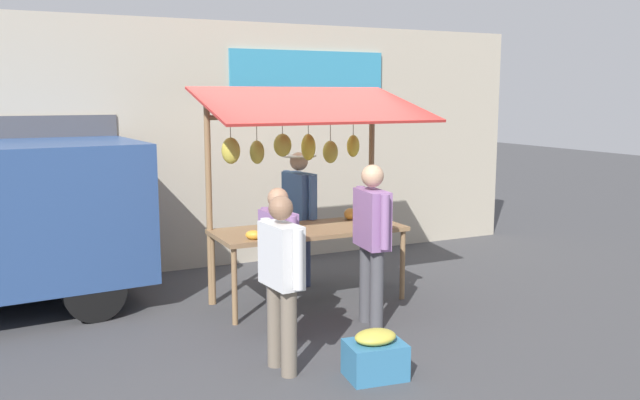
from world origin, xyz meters
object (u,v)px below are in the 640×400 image
(vendor_with_sunhat, at_px, (299,206))
(shopper_in_striped_shirt, at_px, (372,233))
(produce_crate_near, at_px, (375,356))
(shopper_with_shopping_bag, at_px, (278,253))
(market_stall, at_px, (306,170))
(shopper_with_ponytail, at_px, (281,272))

(vendor_with_sunhat, bearing_deg, shopper_in_striped_shirt, -6.11)
(produce_crate_near, bearing_deg, shopper_with_shopping_bag, -73.56)
(market_stall, distance_m, produce_crate_near, 2.66)
(market_stall, distance_m, shopper_in_striped_shirt, 1.25)
(shopper_with_shopping_bag, bearing_deg, market_stall, -41.94)
(market_stall, relative_size, produce_crate_near, 4.67)
(vendor_with_sunhat, relative_size, shopper_with_ponytail, 1.09)
(shopper_with_shopping_bag, bearing_deg, vendor_with_sunhat, -34.85)
(shopper_in_striped_shirt, bearing_deg, shopper_with_shopping_bag, 91.39)
(market_stall, xyz_separation_m, shopper_in_striped_shirt, (-0.25, 1.09, -0.56))
(shopper_in_striped_shirt, distance_m, produce_crate_near, 1.55)
(shopper_with_shopping_bag, relative_size, shopper_with_ponytail, 0.97)
(shopper_with_ponytail, bearing_deg, shopper_with_shopping_bag, -26.03)
(produce_crate_near, bearing_deg, market_stall, -99.64)
(shopper_with_shopping_bag, xyz_separation_m, shopper_with_ponytail, (0.29, 0.78, 0.03))
(market_stall, relative_size, shopper_in_striped_shirt, 1.47)
(vendor_with_sunhat, height_order, shopper_with_shopping_bag, vendor_with_sunhat)
(shopper_in_striped_shirt, bearing_deg, produce_crate_near, 158.13)
(market_stall, relative_size, shopper_with_ponytail, 1.60)
(shopper_with_ponytail, height_order, produce_crate_near, shopper_with_ponytail)
(vendor_with_sunhat, bearing_deg, market_stall, -24.80)
(shopper_with_ponytail, distance_m, shopper_in_striped_shirt, 1.47)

